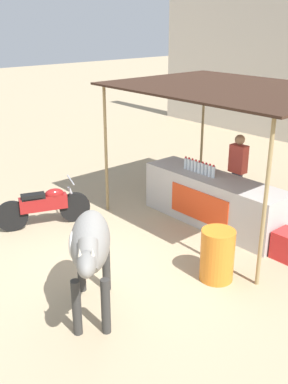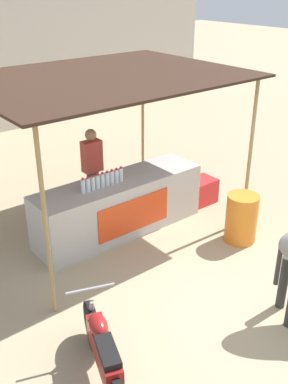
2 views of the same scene
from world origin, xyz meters
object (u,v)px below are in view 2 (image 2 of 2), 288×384
Objects in this scene: water_barrel at (241,218)px; motorcycle_parked at (104,354)px; stall_counter at (120,206)px; cooler_box at (200,191)px; vendor_behind_counter at (93,173)px.

motorcycle_parked is at bearing -163.20° from water_barrel.
stall_counter reaches higher than cooler_box.
water_barrel is at bearing -47.18° from stall_counter.
vendor_behind_counter is at bearing 155.50° from cooler_box.
stall_counter is 2.03m from water_barrel.
vendor_behind_counter is 3.86m from motorcycle_parked.
vendor_behind_counter reaches higher than motorcycle_parked.
vendor_behind_counter reaches higher than water_barrel.
vendor_behind_counter is 2.75× the size of cooler_box.
vendor_behind_counter is at bearing 122.23° from water_barrel.
vendor_behind_counter is 2.01× the size of water_barrel.
stall_counter is at bearing -87.43° from vendor_behind_counter.
water_barrel is at bearing 16.80° from motorcycle_parked.
vendor_behind_counter is at bearing 92.57° from stall_counter.
water_barrel is at bearing -57.77° from vendor_behind_counter.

